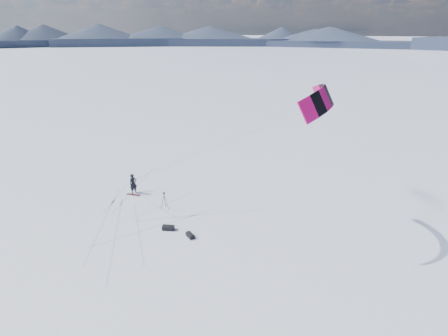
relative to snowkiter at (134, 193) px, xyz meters
The scene contains 9 objects.
ground 4.05m from the snowkiter, 27.99° to the right, with size 1800.00×1800.00×0.00m, color white.
horizon_hills 5.93m from the snowkiter, 27.99° to the right, with size 704.47×706.88×9.99m.
snow_tracks 3.99m from the snowkiter, 41.01° to the right, with size 17.62×14.39×0.01m.
snowkiter is the anchor object (origin of this frame).
snowboard 0.41m from the snowkiter, 61.19° to the right, with size 1.37×0.26×0.04m, color maroon.
tripod 4.61m from the snowkiter, 12.72° to the right, with size 0.64×0.72×1.58m.
gear_bag_a 7.36m from the snowkiter, 27.37° to the right, with size 0.99×0.73×0.40m.
gear_bag_b 9.18m from the snowkiter, 21.61° to the right, with size 0.84×0.68×0.35m.
power_kite 18.67m from the snowkiter, ahead, with size 16.91×6.02×9.55m.
Camera 1 is at (16.64, -17.88, 14.07)m, focal length 26.00 mm.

